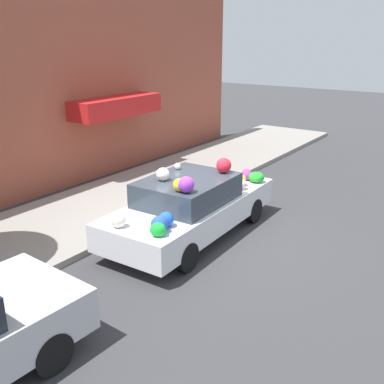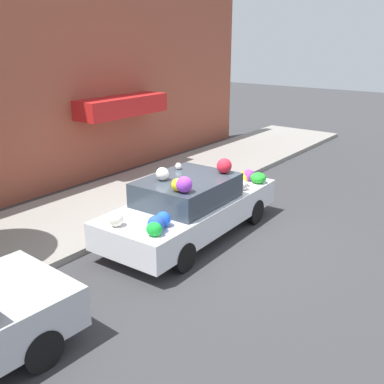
% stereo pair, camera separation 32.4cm
% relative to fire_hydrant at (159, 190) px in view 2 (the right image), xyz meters
% --- Properties ---
extents(ground_plane, '(60.00, 60.00, 0.00)m').
position_rel_fire_hydrant_xyz_m(ground_plane, '(-0.83, -1.64, -0.48)').
color(ground_plane, '#38383A').
extents(sidewalk_curb, '(24.00, 3.20, 0.14)m').
position_rel_fire_hydrant_xyz_m(sidewalk_curb, '(-0.83, 1.06, -0.41)').
color(sidewalk_curb, gray).
rests_on(sidewalk_curb, ground).
extents(building_facade, '(18.00, 1.20, 5.63)m').
position_rel_fire_hydrant_xyz_m(building_facade, '(-0.72, 3.28, 2.30)').
color(building_facade, '#9E4C38').
rests_on(building_facade, ground).
extents(fire_hydrant, '(0.20, 0.20, 0.70)m').
position_rel_fire_hydrant_xyz_m(fire_hydrant, '(0.00, 0.00, 0.00)').
color(fire_hydrant, gold).
rests_on(fire_hydrant, sidewalk_curb).
extents(art_car, '(4.58, 1.90, 1.68)m').
position_rel_fire_hydrant_xyz_m(art_car, '(-0.88, -1.69, 0.23)').
color(art_car, silver).
rests_on(art_car, ground).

